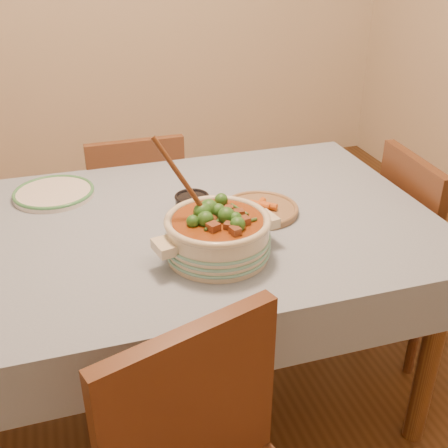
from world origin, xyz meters
name	(u,v)px	position (x,y,z in m)	size (l,w,h in m)	color
floor	(185,394)	(0.00, 0.00, 0.00)	(4.50, 4.50, 0.00)	#472B14
dining_table	(179,247)	(0.00, 0.00, 0.66)	(1.68, 1.08, 0.76)	brown
stew_casserole	(217,232)	(0.07, -0.23, 0.83)	(0.39, 0.35, 0.36)	beige
white_plate	(54,193)	(-0.37, 0.33, 0.77)	(0.37, 0.37, 0.02)	silver
condiment_bowl	(192,202)	(0.07, 0.06, 0.79)	(0.14, 0.14, 0.06)	black
fried_plate	(260,208)	(0.28, -0.01, 0.77)	(0.29, 0.29, 0.04)	#806247
chair_far	(137,212)	(-0.04, 0.66, 0.48)	(0.40, 0.40, 0.85)	#582E1B
chair_right	(425,244)	(1.00, 0.02, 0.49)	(0.43, 0.43, 0.86)	#582E1B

